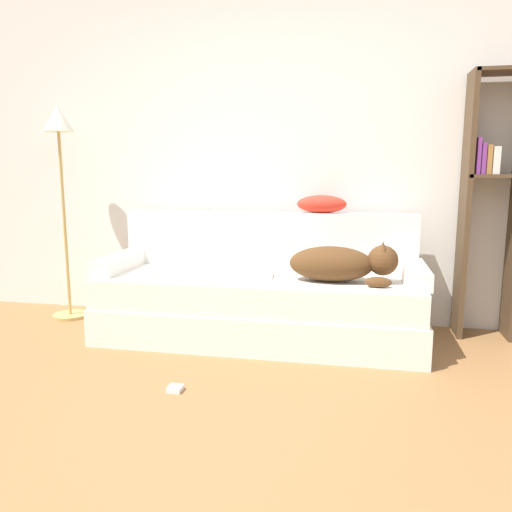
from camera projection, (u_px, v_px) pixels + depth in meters
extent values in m
plane|color=olive|center=(198.00, 491.00, 1.82)|extent=(20.00, 20.00, 0.00)
cube|color=silver|center=(287.00, 145.00, 3.79)|extent=(6.80, 0.06, 2.70)
cube|color=silver|center=(259.00, 321.00, 3.48)|extent=(2.20, 0.81, 0.25)
cube|color=silver|center=(259.00, 290.00, 3.43)|extent=(2.16, 0.77, 0.20)
cube|color=silver|center=(267.00, 239.00, 3.71)|extent=(2.16, 0.15, 0.41)
cube|color=silver|center=(120.00, 262.00, 3.61)|extent=(0.15, 0.62, 0.11)
cube|color=silver|center=(415.00, 274.00, 3.21)|extent=(0.15, 0.62, 0.11)
ellipsoid|color=#513319|center=(331.00, 264.00, 3.22)|extent=(0.54, 0.28, 0.23)
sphere|color=#513319|center=(383.00, 260.00, 3.15)|extent=(0.19, 0.19, 0.19)
cone|color=#513319|center=(384.00, 250.00, 3.09)|extent=(0.07, 0.07, 0.09)
cone|color=#513319|center=(383.00, 248.00, 3.19)|extent=(0.07, 0.07, 0.09)
ellipsoid|color=#513319|center=(378.00, 282.00, 3.05)|extent=(0.16, 0.07, 0.07)
cube|color=#B7B7BC|center=(247.00, 275.00, 3.38)|extent=(0.37, 0.23, 0.02)
ellipsoid|color=red|center=(322.00, 204.00, 3.61)|extent=(0.36, 0.15, 0.13)
cube|color=#4C3823|center=(465.00, 208.00, 3.44)|extent=(0.04, 0.26, 1.81)
cube|color=#4C3823|center=(501.00, 71.00, 3.26)|extent=(0.35, 0.26, 0.02)
cube|color=#4C3823|center=(493.00, 176.00, 3.37)|extent=(0.35, 0.26, 0.02)
cube|color=#753384|center=(476.00, 156.00, 3.36)|extent=(0.03, 0.20, 0.24)
cube|color=#753384|center=(481.00, 159.00, 3.35)|extent=(0.03, 0.20, 0.21)
cube|color=olive|center=(486.00, 160.00, 3.35)|extent=(0.03, 0.20, 0.19)
cube|color=silver|center=(493.00, 161.00, 3.34)|extent=(0.04, 0.20, 0.18)
cylinder|color=tan|center=(71.00, 315.00, 4.01)|extent=(0.27, 0.27, 0.02)
cylinder|color=tan|center=(65.00, 225.00, 3.88)|extent=(0.02, 0.02, 1.43)
cone|color=silver|center=(58.00, 118.00, 3.75)|extent=(0.22, 0.22, 0.20)
cube|color=silver|center=(175.00, 389.00, 2.65)|extent=(0.07, 0.07, 0.03)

